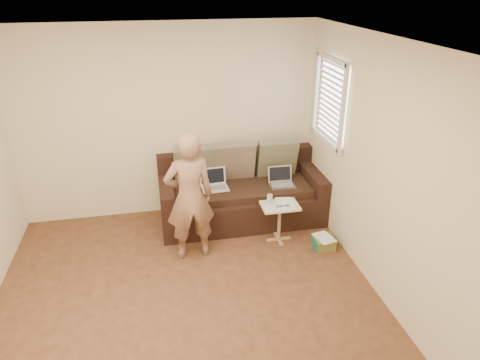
# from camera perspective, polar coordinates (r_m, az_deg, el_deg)

# --- Properties ---
(floor) EXTENTS (4.50, 4.50, 0.00)m
(floor) POSITION_cam_1_polar(r_m,az_deg,el_deg) (4.57, -6.55, -17.31)
(floor) COLOR #4D2B1C
(floor) RESTS_ON ground
(ceiling) EXTENTS (4.50, 4.50, 0.00)m
(ceiling) POSITION_cam_1_polar(r_m,az_deg,el_deg) (3.41, -8.78, 16.87)
(ceiling) COLOR white
(ceiling) RESTS_ON wall_back
(wall_back) EXTENTS (4.00, 0.00, 4.00)m
(wall_back) POSITION_cam_1_polar(r_m,az_deg,el_deg) (5.90, -9.41, 7.36)
(wall_back) COLOR beige
(wall_back) RESTS_ON ground
(wall_right) EXTENTS (0.00, 4.50, 4.50)m
(wall_right) POSITION_cam_1_polar(r_m,az_deg,el_deg) (4.40, 19.38, -0.15)
(wall_right) COLOR beige
(wall_right) RESTS_ON ground
(window_blinds) EXTENTS (0.12, 0.88, 1.08)m
(window_blinds) POSITION_cam_1_polar(r_m,az_deg,el_deg) (5.50, 11.79, 10.20)
(window_blinds) COLOR white
(window_blinds) RESTS_ON wall_right
(sofa) EXTENTS (2.20, 0.95, 0.85)m
(sofa) POSITION_cam_1_polar(r_m,az_deg,el_deg) (5.89, 0.21, -1.51)
(sofa) COLOR black
(sofa) RESTS_ON ground
(pillow_left) EXTENTS (0.55, 0.29, 0.57)m
(pillow_left) POSITION_cam_1_polar(r_m,az_deg,el_deg) (5.86, -5.99, 2.10)
(pillow_left) COLOR #67614C
(pillow_left) RESTS_ON sofa
(pillow_mid) EXTENTS (0.55, 0.27, 0.57)m
(pillow_mid) POSITION_cam_1_polar(r_m,az_deg,el_deg) (5.93, -0.70, 2.53)
(pillow_mid) COLOR #705B50
(pillow_mid) RESTS_ON sofa
(pillow_right) EXTENTS (0.55, 0.28, 0.57)m
(pillow_right) POSITION_cam_1_polar(r_m,az_deg,el_deg) (6.05, 4.91, 2.93)
(pillow_right) COLOR #67614C
(pillow_right) RESTS_ON sofa
(laptop_silver) EXTENTS (0.34, 0.25, 0.22)m
(laptop_silver) POSITION_cam_1_polar(r_m,az_deg,el_deg) (5.86, 5.58, -0.78)
(laptop_silver) COLOR #B7BABC
(laptop_silver) RESTS_ON sofa
(laptop_white) EXTENTS (0.36, 0.27, 0.25)m
(laptop_white) POSITION_cam_1_polar(r_m,az_deg,el_deg) (5.76, -3.31, -1.18)
(laptop_white) COLOR white
(laptop_white) RESTS_ON sofa
(person) EXTENTS (0.62, 0.45, 1.58)m
(person) POSITION_cam_1_polar(r_m,az_deg,el_deg) (4.99, -6.67, -2.25)
(person) COLOR #91644F
(person) RESTS_ON ground
(side_table) EXTENTS (0.46, 0.32, 0.51)m
(side_table) POSITION_cam_1_polar(r_m,az_deg,el_deg) (5.53, 5.19, -5.60)
(side_table) COLOR silver
(side_table) RESTS_ON ground
(drinking_glass) EXTENTS (0.07, 0.07, 0.12)m
(drinking_glass) POSITION_cam_1_polar(r_m,az_deg,el_deg) (5.39, 3.93, -2.54)
(drinking_glass) COLOR silver
(drinking_glass) RESTS_ON side_table
(scissors) EXTENTS (0.19, 0.13, 0.02)m
(scissors) POSITION_cam_1_polar(r_m,az_deg,el_deg) (5.36, 5.68, -3.43)
(scissors) COLOR silver
(scissors) RESTS_ON side_table
(paper_on_table) EXTENTS (0.25, 0.33, 0.00)m
(paper_on_table) POSITION_cam_1_polar(r_m,az_deg,el_deg) (5.45, 5.88, -3.01)
(paper_on_table) COLOR white
(paper_on_table) RESTS_ON side_table
(striped_box) EXTENTS (0.25, 0.25, 0.16)m
(striped_box) POSITION_cam_1_polar(r_m,az_deg,el_deg) (5.53, 10.98, -8.13)
(striped_box) COLOR orange
(striped_box) RESTS_ON ground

